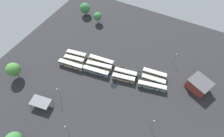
{
  "coord_description": "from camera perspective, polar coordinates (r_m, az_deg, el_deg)",
  "views": [
    {
      "loc": [
        -24.98,
        47.25,
        77.05
      ],
      "look_at": [
        0.06,
        -0.51,
        1.46
      ],
      "focal_mm": 26.45,
      "sensor_mm": 36.0,
      "label": 1
    }
  ],
  "objects": [
    {
      "name": "maintenance_shelter",
      "position": [
        87.69,
        -23.54,
        -10.51
      ],
      "size": [
        10.44,
        7.21,
        3.6
      ],
      "color": "slate",
      "rests_on": "ground_plane"
    },
    {
      "name": "depot_building",
      "position": [
        96.29,
        27.79,
        -5.02
      ],
      "size": [
        13.29,
        12.78,
        6.11
      ],
      "color": "maroon",
      "rests_on": "ground_plane"
    },
    {
      "name": "ground_plane",
      "position": [
        93.78,
        -0.11,
        -0.76
      ],
      "size": [
        126.8,
        126.8,
        0.0
      ],
      "primitive_type": "plane",
      "color": "#28282B"
    },
    {
      "name": "tree_west_edge",
      "position": [
        100.76,
        -30.95,
        -0.28
      ],
      "size": [
        7.23,
        7.23,
        10.04
      ],
      "color": "brown",
      "rests_on": "ground_plane"
    },
    {
      "name": "lamp_post_far_corner",
      "position": [
        78.06,
        13.81,
        -17.89
      ],
      "size": [
        0.56,
        0.28,
        7.98
      ],
      "color": "slate",
      "rests_on": "ground_plane"
    },
    {
      "name": "bus_row1_slot2",
      "position": [
        89.16,
        3.98,
        -3.31
      ],
      "size": [
        12.58,
        5.08,
        3.36
      ],
      "color": "silver",
      "rests_on": "ground_plane"
    },
    {
      "name": "bus_row2_slot2",
      "position": [
        91.8,
        -5.56,
        -0.96
      ],
      "size": [
        14.93,
        4.73,
        3.36
      ],
      "color": "silver",
      "rests_on": "ground_plane"
    },
    {
      "name": "bus_row1_slot1",
      "position": [
        91.18,
        4.69,
        -1.42
      ],
      "size": [
        12.65,
        4.68,
        3.36
      ],
      "color": "silver",
      "rests_on": "ground_plane"
    },
    {
      "name": "puddle_back_corner",
      "position": [
        94.68,
        9.41,
        -1.07
      ],
      "size": [
        1.64,
        1.64,
        0.01
      ],
      "primitive_type": "cylinder",
      "color": "black",
      "rests_on": "ground_plane"
    },
    {
      "name": "lamp_post_near_entrance",
      "position": [
        85.45,
        -17.93,
        -7.94
      ],
      "size": [
        0.56,
        0.28,
        8.46
      ],
      "color": "slate",
      "rests_on": "ground_plane"
    },
    {
      "name": "bus_row0_slot2",
      "position": [
        88.91,
        13.63,
        -5.89
      ],
      "size": [
        14.91,
        5.72,
        3.36
      ],
      "color": "silver",
      "rests_on": "ground_plane"
    },
    {
      "name": "bus_row3_slot0",
      "position": [
        101.19,
        -12.12,
        4.86
      ],
      "size": [
        12.25,
        4.61,
        3.36
      ],
      "color": "silver",
      "rests_on": "ground_plane"
    },
    {
      "name": "bus_row3_slot2",
      "position": [
        96.92,
        -13.99,
        1.29
      ],
      "size": [
        14.92,
        4.52,
        3.36
      ],
      "color": "silver",
      "rests_on": "ground_plane"
    },
    {
      "name": "lamp_post_mid_lot",
      "position": [
        100.46,
        20.78,
        3.46
      ],
      "size": [
        0.56,
        0.28,
        7.68
      ],
      "color": "slate",
      "rests_on": "ground_plane"
    },
    {
      "name": "lamp_post_by_building",
      "position": [
        77.99,
        -15.4,
        -19.45
      ],
      "size": [
        0.56,
        0.28,
        7.68
      ],
      "color": "slate",
      "rests_on": "ground_plane"
    },
    {
      "name": "bus_row2_slot0",
      "position": [
        96.15,
        -3.64,
        2.82
      ],
      "size": [
        14.91,
        4.29,
        3.36
      ],
      "color": "silver",
      "rests_on": "ground_plane"
    },
    {
      "name": "tree_east_edge",
      "position": [
        128.63,
        -9.32,
        19.89
      ],
      "size": [
        7.27,
        7.27,
        8.94
      ],
      "color": "brown",
      "rests_on": "ground_plane"
    },
    {
      "name": "bus_row3_slot1",
      "position": [
        98.96,
        -12.89,
        3.13
      ],
      "size": [
        12.36,
        4.66,
        3.36
      ],
      "color": "silver",
      "rests_on": "ground_plane"
    },
    {
      "name": "puddle_front_lane",
      "position": [
        92.59,
        9.33,
        -2.96
      ],
      "size": [
        3.35,
        3.35,
        0.01
      ],
      "primitive_type": "cylinder",
      "color": "black",
      "rests_on": "ground_plane"
    },
    {
      "name": "tree_northwest",
      "position": [
        120.21,
        -5.03,
        17.53
      ],
      "size": [
        5.57,
        5.57,
        7.92
      ],
      "color": "brown",
      "rests_on": "ground_plane"
    },
    {
      "name": "bus_row2_slot1",
      "position": [
        93.88,
        -4.46,
        0.96
      ],
      "size": [
        14.92,
        5.47,
        3.36
      ],
      "color": "silver",
      "rests_on": "ground_plane"
    },
    {
      "name": "puddle_between_rows",
      "position": [
        94.75,
        3.28,
        -0.04
      ],
      "size": [
        2.9,
        2.9,
        0.01
      ],
      "primitive_type": "cylinder",
      "color": "black",
      "rests_on": "ground_plane"
    },
    {
      "name": "puddle_centre_drain",
      "position": [
        88.63,
        0.75,
        -5.89
      ],
      "size": [
        3.89,
        3.89,
        0.01
      ],
      "primitive_type": "cylinder",
      "color": "black",
      "rests_on": "ground_plane"
    },
    {
      "name": "bus_row0_slot1",
      "position": [
        91.07,
        14.08,
        -3.82
      ],
      "size": [
        12.99,
        4.2,
        3.36
      ],
      "color": "silver",
      "rests_on": "ground_plane"
    },
    {
      "name": "bus_row0_slot0",
      "position": [
        93.5,
        14.45,
        -1.68
      ],
      "size": [
        13.08,
        4.15,
        3.36
      ],
      "color": "silver",
      "rests_on": "ground_plane"
    }
  ]
}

